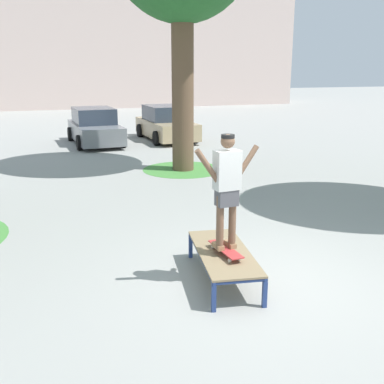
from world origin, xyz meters
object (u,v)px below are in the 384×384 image
object	(u,v)px
skate_box	(224,254)
car_grey	(95,128)
skater	(227,184)
car_tan	(166,124)
skateboard	(226,249)

from	to	relation	value
skate_box	car_grey	distance (m)	13.74
skate_box	skater	xyz separation A→B (m)	(-0.02, -0.12, 1.12)
skater	car_grey	world-z (taller)	skater
skate_box	car_grey	xyz separation A→B (m)	(-0.22, 13.74, 0.28)
car_tan	skateboard	bearing A→B (deg)	-101.86
skateboard	skater	xyz separation A→B (m)	(-0.00, 0.00, 0.99)
skate_box	skater	size ratio (longest dim) A/B	1.18
skateboard	skater	distance (m)	0.99
skater	car_tan	distance (m)	14.36
skate_box	car_tan	distance (m)	14.22
skate_box	car_tan	world-z (taller)	car_tan
skate_box	skateboard	distance (m)	0.17
skater	car_tan	size ratio (longest dim) A/B	0.40
skater	car_grey	size ratio (longest dim) A/B	0.39
skater	car_grey	xyz separation A→B (m)	(-0.20, 13.86, -0.84)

